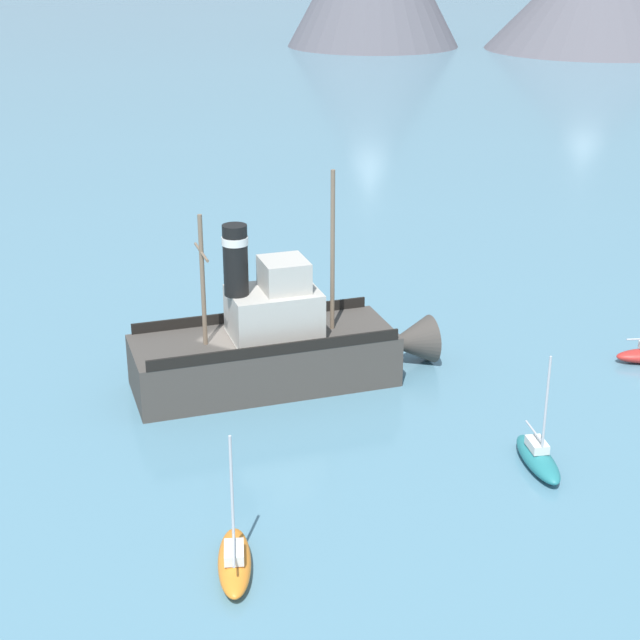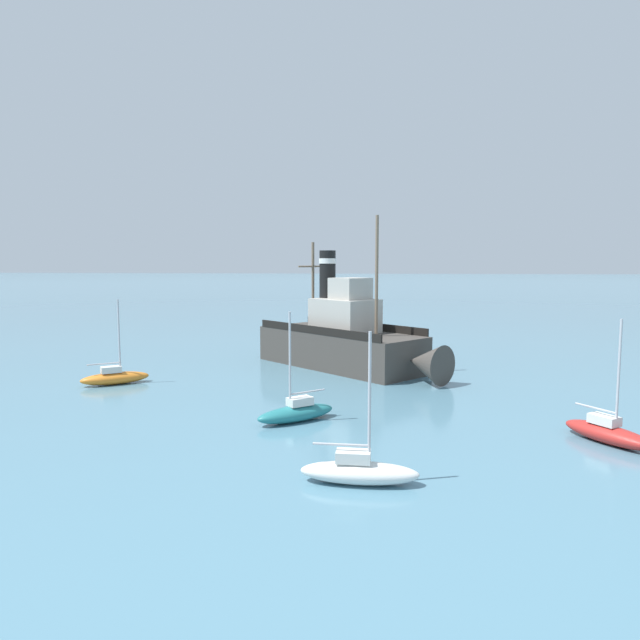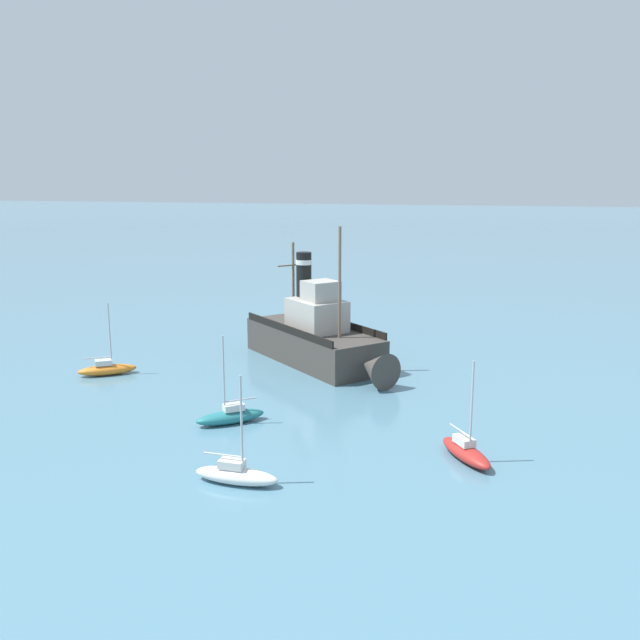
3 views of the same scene
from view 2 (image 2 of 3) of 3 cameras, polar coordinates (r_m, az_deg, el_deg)
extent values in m
plane|color=teal|center=(39.73, 1.10, -4.36)|extent=(600.00, 600.00, 0.00)
cube|color=#423D38|center=(38.36, 1.96, -2.92)|extent=(11.20, 11.94, 2.40)
cone|color=#423D38|center=(33.63, 10.54, -4.26)|extent=(3.35, 3.35, 2.35)
cube|color=#B2ADA3|center=(37.72, 2.50, 0.45)|extent=(4.89, 4.99, 2.20)
cube|color=#B2ADA3|center=(37.24, 3.06, 3.16)|extent=(2.97, 2.95, 1.40)
cylinder|color=black|center=(38.80, 0.76, 4.60)|extent=(1.10, 1.10, 3.20)
cylinder|color=silver|center=(38.79, 0.76, 5.93)|extent=(1.16, 1.16, 0.35)
cylinder|color=#75604C|center=(35.63, 5.69, 4.38)|extent=(0.20, 0.20, 7.50)
cylinder|color=#75604C|center=(39.94, -0.71, 3.49)|extent=(0.20, 0.20, 6.00)
cylinder|color=#75604C|center=(39.90, -0.71, 5.38)|extent=(2.04, 1.80, 0.12)
cube|color=black|center=(39.69, 4.21, -0.52)|extent=(7.57, 8.68, 0.50)
cube|color=black|center=(36.71, -0.45, -1.02)|extent=(7.57, 8.68, 0.50)
ellipsoid|color=white|center=(18.83, 3.97, -14.99)|extent=(1.12, 3.81, 0.70)
cube|color=silver|center=(18.66, 3.35, -13.46)|extent=(0.65, 1.10, 0.36)
cylinder|color=#B7B7BC|center=(18.09, 4.98, -7.75)|extent=(0.10, 0.10, 4.20)
cylinder|color=#B7B7BC|center=(18.57, 2.10, -12.34)|extent=(0.09, 1.80, 0.08)
ellipsoid|color=#B22823|center=(25.28, 26.87, -10.16)|extent=(3.74, 3.09, 0.70)
cube|color=silver|center=(25.25, 26.55, -8.91)|extent=(1.27, 1.16, 0.36)
cylinder|color=#B7B7BC|center=(24.57, 27.71, -4.78)|extent=(0.10, 0.10, 4.20)
cylinder|color=#B7B7BC|center=(25.38, 25.84, -7.94)|extent=(1.51, 1.11, 0.08)
ellipsoid|color=#23757A|center=(25.58, -2.41, -9.33)|extent=(3.29, 3.62, 0.70)
cube|color=silver|center=(25.54, -2.02, -8.12)|extent=(1.20, 1.25, 0.36)
cylinder|color=#B7B7BC|center=(24.90, -3.03, -3.97)|extent=(0.10, 0.10, 4.20)
cylinder|color=#B7B7BC|center=(25.66, -1.25, -7.20)|extent=(1.22, 1.43, 0.08)
ellipsoid|color=orange|center=(35.08, -19.80, -5.50)|extent=(3.11, 3.73, 0.70)
cube|color=silver|center=(34.96, -20.16, -4.67)|extent=(1.16, 1.27, 0.36)
cylinder|color=#B7B7BC|center=(34.75, -19.45, -1.50)|extent=(0.10, 0.10, 4.20)
cylinder|color=#B7B7BC|center=(34.84, -20.83, -4.11)|extent=(1.12, 1.51, 0.08)
camera|label=1|loc=(42.00, -63.66, 20.30)|focal=55.00mm
camera|label=3|loc=(13.93, 136.47, 20.92)|focal=38.00mm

